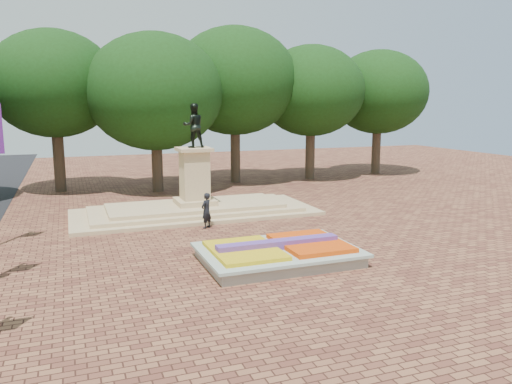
{
  "coord_description": "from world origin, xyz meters",
  "views": [
    {
      "loc": [
        -6.78,
        -20.02,
        6.35
      ],
      "look_at": [
        1.55,
        2.02,
        2.2
      ],
      "focal_mm": 35.0,
      "sensor_mm": 36.0,
      "label": 1
    }
  ],
  "objects": [
    {
      "name": "flower_bed",
      "position": [
        1.03,
        -2.0,
        0.38
      ],
      "size": [
        6.3,
        4.3,
        0.91
      ],
      "color": "gray",
      "rests_on": "ground"
    },
    {
      "name": "tree_row_back",
      "position": [
        2.33,
        18.0,
        6.67
      ],
      "size": [
        44.8,
        8.8,
        10.43
      ],
      "color": "#372B1E",
      "rests_on": "ground"
    },
    {
      "name": "pedestrian",
      "position": [
        -0.27,
        4.5,
        0.93
      ],
      "size": [
        0.81,
        0.77,
        1.85
      ],
      "primitive_type": "imported",
      "rotation": [
        0.0,
        0.0,
        3.82
      ],
      "color": "black",
      "rests_on": "ground"
    },
    {
      "name": "monument",
      "position": [
        0.0,
        8.0,
        0.88
      ],
      "size": [
        14.0,
        6.0,
        6.4
      ],
      "color": "tan",
      "rests_on": "ground"
    },
    {
      "name": "ground",
      "position": [
        0.0,
        0.0,
        0.0
      ],
      "size": [
        90.0,
        90.0,
        0.0
      ],
      "primitive_type": "plane",
      "color": "brown",
      "rests_on": "ground"
    }
  ]
}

